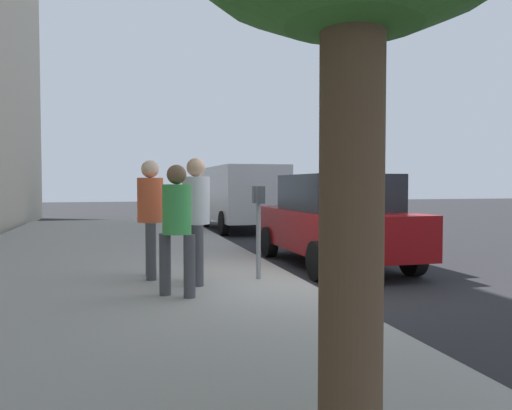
{
  "coord_description": "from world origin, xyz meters",
  "views": [
    {
      "loc": [
        -7.46,
        2.64,
        1.59
      ],
      "look_at": [
        -0.2,
        0.73,
        1.28
      ],
      "focal_mm": 36.01,
      "sensor_mm": 36.0,
      "label": 1
    }
  ],
  "objects_px": {
    "pedestrian_at_meter": "(196,209)",
    "parking_officer": "(150,208)",
    "parked_van_far": "(241,194)",
    "parking_meter": "(258,212)",
    "pedestrian_bystander": "(177,220)",
    "parked_sedan_near": "(334,220)"
  },
  "relations": [
    {
      "from": "parking_officer",
      "to": "pedestrian_at_meter",
      "type": "bearing_deg",
      "value": -43.24
    },
    {
      "from": "pedestrian_bystander",
      "to": "parking_meter",
      "type": "bearing_deg",
      "value": -16.61
    },
    {
      "from": "parked_sedan_near",
      "to": "parked_van_far",
      "type": "height_order",
      "value": "parked_van_far"
    },
    {
      "from": "parked_sedan_near",
      "to": "parked_van_far",
      "type": "xyz_separation_m",
      "value": [
        8.02,
        0.0,
        0.36
      ]
    },
    {
      "from": "parking_officer",
      "to": "parking_meter",
      "type": "bearing_deg",
      "value": -15.98
    },
    {
      "from": "pedestrian_at_meter",
      "to": "parked_sedan_near",
      "type": "relative_size",
      "value": 0.41
    },
    {
      "from": "parked_van_far",
      "to": "pedestrian_bystander",
      "type": "bearing_deg",
      "value": 162.78
    },
    {
      "from": "parked_sedan_near",
      "to": "parked_van_far",
      "type": "bearing_deg",
      "value": 0.0
    },
    {
      "from": "parking_meter",
      "to": "parked_sedan_near",
      "type": "xyz_separation_m",
      "value": [
        1.73,
        -1.98,
        -0.27
      ]
    },
    {
      "from": "parking_officer",
      "to": "parked_sedan_near",
      "type": "xyz_separation_m",
      "value": [
        1.24,
        -3.56,
        -0.33
      ]
    },
    {
      "from": "parking_meter",
      "to": "parking_officer",
      "type": "relative_size",
      "value": 0.78
    },
    {
      "from": "parking_meter",
      "to": "parked_sedan_near",
      "type": "height_order",
      "value": "parked_sedan_near"
    },
    {
      "from": "pedestrian_at_meter",
      "to": "parking_officer",
      "type": "height_order",
      "value": "pedestrian_at_meter"
    },
    {
      "from": "pedestrian_bystander",
      "to": "pedestrian_at_meter",
      "type": "bearing_deg",
      "value": 14.66
    },
    {
      "from": "pedestrian_at_meter",
      "to": "parked_van_far",
      "type": "height_order",
      "value": "parked_van_far"
    },
    {
      "from": "parked_sedan_near",
      "to": "parked_van_far",
      "type": "distance_m",
      "value": 8.03
    },
    {
      "from": "pedestrian_at_meter",
      "to": "parking_meter",
      "type": "bearing_deg",
      "value": 6.2
    },
    {
      "from": "parked_van_far",
      "to": "parking_officer",
      "type": "bearing_deg",
      "value": 158.96
    },
    {
      "from": "parking_meter",
      "to": "pedestrian_bystander",
      "type": "height_order",
      "value": "pedestrian_bystander"
    },
    {
      "from": "parking_officer",
      "to": "parked_van_far",
      "type": "distance_m",
      "value": 9.92
    },
    {
      "from": "pedestrian_at_meter",
      "to": "parked_sedan_near",
      "type": "distance_m",
      "value": 3.49
    },
    {
      "from": "pedestrian_at_meter",
      "to": "parked_van_far",
      "type": "bearing_deg",
      "value": 72.91
    }
  ]
}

